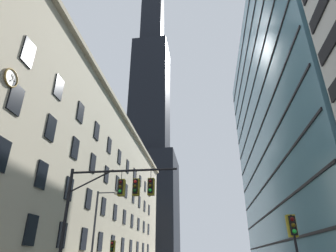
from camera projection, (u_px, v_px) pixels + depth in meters
station_building at (77, 186)px, 43.58m from camera, size 13.60×68.45×24.68m
dark_skyscraper at (149, 121)px, 125.84m from camera, size 23.43×23.43×194.93m
glass_office_midrise at (315, 124)px, 44.92m from camera, size 18.19×48.43×43.02m
traffic_signal_mast at (115, 198)px, 17.52m from camera, size 7.09×0.63×7.24m
traffic_light_near_right at (293, 231)px, 13.80m from camera, size 0.40×0.63×3.85m
traffic_light_far_left at (112, 248)px, 27.78m from camera, size 0.40×0.63×3.56m
street_lamppost at (98, 226)px, 25.38m from camera, size 2.20×0.32×7.69m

